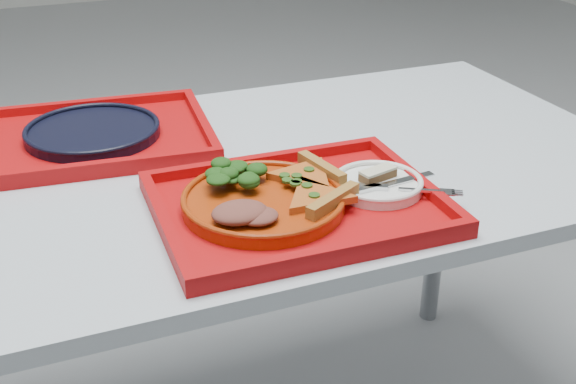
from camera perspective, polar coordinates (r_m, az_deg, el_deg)
The scene contains 13 objects.
table at distance 1.35m, azimuth -5.68°, elevation -1.08°, with size 1.60×0.80×0.75m.
tray_main at distance 1.17m, azimuth 0.76°, elevation -1.27°, with size 0.45×0.35×0.01m, color #A5080A.
tray_far at distance 1.47m, azimuth -15.10°, elevation 4.05°, with size 0.45×0.35×0.01m, color #A5080A.
dinner_plate at distance 1.15m, azimuth -1.97°, elevation -0.88°, with size 0.26×0.26×0.02m, color #9A2E0A.
side_plate at distance 1.22m, azimuth 7.09°, elevation 0.48°, with size 0.15×0.15×0.01m, color white.
navy_plate at distance 1.47m, azimuth -15.17°, elevation 4.55°, with size 0.26×0.26×0.02m, color black.
pizza_slice_a at distance 1.14m, azimuth 2.22°, elevation -0.17°, with size 0.13×0.12×0.02m, color #C47720, non-canonical shape.
pizza_slice_b at distance 1.20m, azimuth 1.39°, elevation 1.53°, with size 0.13×0.12×0.02m, color #C47720, non-canonical shape.
salad_heap at distance 1.18m, azimuth -3.94°, elevation 1.46°, with size 0.09×0.08×0.04m, color black.
meat_portion at distance 1.08m, azimuth -3.85°, elevation -1.62°, with size 0.09×0.07×0.03m, color brown.
dessert_bar at distance 1.22m, azimuth 7.11°, elevation 1.43°, with size 0.07×0.04×0.02m.
knife at distance 1.20m, azimuth 7.85°, elevation 0.66°, with size 0.18×0.02×0.01m, color silver.
fork at distance 1.19m, azimuth 8.62°, elevation 0.29°, with size 0.18×0.02×0.01m, color silver.
Camera 1 is at (-0.31, -1.15, 1.31)m, focal length 45.00 mm.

